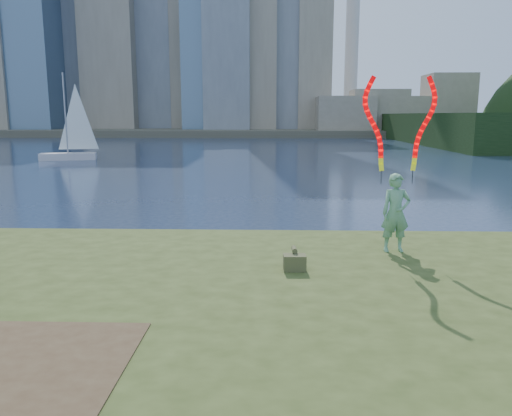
{
  "coord_description": "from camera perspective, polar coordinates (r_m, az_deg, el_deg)",
  "views": [
    {
      "loc": [
        1.12,
        -8.39,
        3.76
      ],
      "look_at": [
        0.83,
        1.0,
        2.01
      ],
      "focal_mm": 35.0,
      "sensor_mm": 36.0,
      "label": 1
    }
  ],
  "objects": [
    {
      "name": "ground",
      "position": [
        9.27,
        -5.48,
        -13.44
      ],
      "size": [
        320.0,
        320.0,
        0.0
      ],
      "primitive_type": "plane",
      "color": "#1A2842",
      "rests_on": "ground"
    },
    {
      "name": "grassy_knoll",
      "position": [
        7.08,
        -7.97,
        -18.44
      ],
      "size": [
        20.0,
        18.0,
        0.8
      ],
      "color": "#354318",
      "rests_on": "ground"
    },
    {
      "name": "far_shore",
      "position": [
        103.45,
        1.15,
        8.81
      ],
      "size": [
        320.0,
        40.0,
        1.2
      ],
      "primitive_type": "cube",
      "color": "#504B3B",
      "rests_on": "ground"
    },
    {
      "name": "woman_with_ribbons",
      "position": [
        11.23,
        15.79,
        2.16
      ],
      "size": [
        2.08,
        0.46,
        4.1
      ],
      "rotation": [
        0.0,
        0.0,
        0.08
      ],
      "color": "#106B29",
      "rests_on": "grassy_knoll"
    },
    {
      "name": "canvas_bag",
      "position": [
        9.74,
        4.43,
        -6.13
      ],
      "size": [
        0.45,
        0.51,
        0.41
      ],
      "rotation": [
        0.0,
        0.0,
        0.04
      ],
      "color": "#4D522E",
      "rests_on": "grassy_knoll"
    },
    {
      "name": "sailboat",
      "position": [
        45.53,
        -20.44,
        6.75
      ],
      "size": [
        4.84,
        2.6,
        7.31
      ],
      "rotation": [
        0.0,
        0.0,
        0.27
      ],
      "color": "silver",
      "rests_on": "ground"
    }
  ]
}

